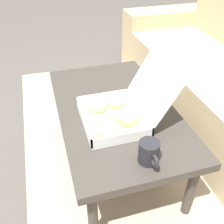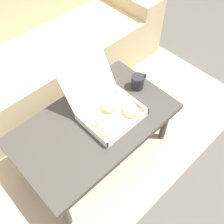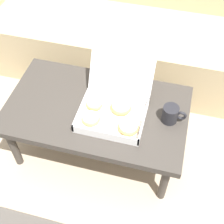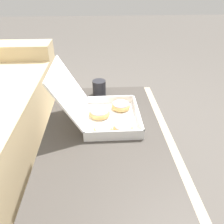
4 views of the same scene
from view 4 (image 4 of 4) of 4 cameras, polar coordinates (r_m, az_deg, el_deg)
ground_plane at (r=1.34m, az=-5.22°, el=-18.42°), size 12.00×12.00×0.00m
area_rug at (r=1.39m, az=-18.36°, el=-18.03°), size 2.47×1.78×0.01m
coffee_table at (r=1.10m, az=-2.22°, el=-6.88°), size 0.98×0.58×0.38m
pastry_box at (r=1.12m, az=-2.25°, el=0.03°), size 0.34×0.42×0.30m
coffee_mug at (r=1.38m, az=-3.37°, el=6.39°), size 0.13×0.08×0.10m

